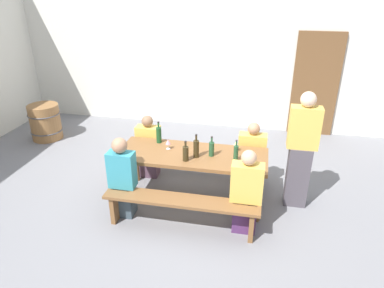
{
  "coord_description": "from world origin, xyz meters",
  "views": [
    {
      "loc": [
        0.89,
        -4.3,
        2.95
      ],
      "look_at": [
        0.0,
        0.0,
        0.9
      ],
      "focal_mm": 32.59,
      "sensor_mm": 36.0,
      "label": 1
    }
  ],
  "objects_px": {
    "tasting_table": "(192,158)",
    "seated_guest_far_1": "(251,158)",
    "wine_bottle_0": "(196,148)",
    "wine_bottle_3": "(236,153)",
    "wine_bottle_4": "(159,135)",
    "seated_guest_far_0": "(149,148)",
    "wine_glass_1": "(168,142)",
    "bench_far": "(201,156)",
    "seated_guest_near_0": "(123,179)",
    "standing_host": "(301,153)",
    "wine_bottle_2": "(186,153)",
    "wine_glass_0": "(236,143)",
    "bench_near": "(181,205)",
    "wine_bottle_1": "(212,149)",
    "wooden_door": "(315,85)",
    "seated_guest_near_1": "(246,194)",
    "wine_barrel": "(45,122)"
  },
  "relations": [
    {
      "from": "seated_guest_near_1",
      "to": "wine_barrel",
      "type": "xyz_separation_m",
      "value": [
        -4.18,
        2.12,
        -0.18
      ]
    },
    {
      "from": "bench_far",
      "to": "seated_guest_near_0",
      "type": "distance_m",
      "value": 1.52
    },
    {
      "from": "wine_bottle_0",
      "to": "wine_bottle_3",
      "type": "bearing_deg",
      "value": 0.78
    },
    {
      "from": "bench_far",
      "to": "seated_guest_far_1",
      "type": "height_order",
      "value": "seated_guest_far_1"
    },
    {
      "from": "bench_near",
      "to": "wine_bottle_3",
      "type": "relative_size",
      "value": 6.7
    },
    {
      "from": "tasting_table",
      "to": "wine_bottle_4",
      "type": "distance_m",
      "value": 0.66
    },
    {
      "from": "tasting_table",
      "to": "seated_guest_near_0",
      "type": "height_order",
      "value": "seated_guest_near_0"
    },
    {
      "from": "wine_glass_0",
      "to": "seated_guest_far_1",
      "type": "bearing_deg",
      "value": 57.32
    },
    {
      "from": "standing_host",
      "to": "bench_far",
      "type": "bearing_deg",
      "value": -18.81
    },
    {
      "from": "wine_glass_1",
      "to": "seated_guest_far_0",
      "type": "height_order",
      "value": "seated_guest_far_0"
    },
    {
      "from": "seated_guest_near_0",
      "to": "standing_host",
      "type": "distance_m",
      "value": 2.45
    },
    {
      "from": "standing_host",
      "to": "wine_bottle_0",
      "type": "bearing_deg",
      "value": 11.41
    },
    {
      "from": "seated_guest_far_0",
      "to": "wine_bottle_0",
      "type": "bearing_deg",
      "value": 54.79
    },
    {
      "from": "wine_bottle_4",
      "to": "wine_bottle_3",
      "type": "bearing_deg",
      "value": -16.64
    },
    {
      "from": "wine_glass_1",
      "to": "seated_guest_near_1",
      "type": "height_order",
      "value": "seated_guest_near_1"
    },
    {
      "from": "tasting_table",
      "to": "standing_host",
      "type": "relative_size",
      "value": 1.25
    },
    {
      "from": "bench_near",
      "to": "wine_bottle_2",
      "type": "xyz_separation_m",
      "value": [
        -0.04,
        0.48,
        0.5
      ]
    },
    {
      "from": "wine_bottle_0",
      "to": "wine_bottle_2",
      "type": "xyz_separation_m",
      "value": [
        -0.12,
        -0.13,
        -0.02
      ]
    },
    {
      "from": "wine_bottle_4",
      "to": "wine_glass_1",
      "type": "xyz_separation_m",
      "value": [
        0.2,
        -0.19,
        -0.02
      ]
    },
    {
      "from": "bench_near",
      "to": "wine_glass_1",
      "type": "height_order",
      "value": "wine_glass_1"
    },
    {
      "from": "wooden_door",
      "to": "wine_glass_0",
      "type": "xyz_separation_m",
      "value": [
        -1.34,
        -2.74,
        -0.18
      ]
    },
    {
      "from": "wine_bottle_4",
      "to": "wine_barrel",
      "type": "bearing_deg",
      "value": 155.23
    },
    {
      "from": "wine_bottle_1",
      "to": "seated_guest_far_0",
      "type": "xyz_separation_m",
      "value": [
        -1.11,
        0.56,
        -0.37
      ]
    },
    {
      "from": "wine_bottle_1",
      "to": "seated_guest_near_1",
      "type": "relative_size",
      "value": 0.25
    },
    {
      "from": "bench_near",
      "to": "wine_bottle_4",
      "type": "xyz_separation_m",
      "value": [
        -0.56,
        0.98,
        0.52
      ]
    },
    {
      "from": "wine_bottle_0",
      "to": "wine_barrel",
      "type": "height_order",
      "value": "wine_bottle_0"
    },
    {
      "from": "bench_far",
      "to": "wine_glass_1",
      "type": "height_order",
      "value": "wine_glass_1"
    },
    {
      "from": "tasting_table",
      "to": "wooden_door",
      "type": "bearing_deg",
      "value": 56.67
    },
    {
      "from": "bench_near",
      "to": "wine_bottle_0",
      "type": "distance_m",
      "value": 0.81
    },
    {
      "from": "wine_bottle_4",
      "to": "wine_barrel",
      "type": "distance_m",
      "value": 3.14
    },
    {
      "from": "bench_near",
      "to": "wine_bottle_2",
      "type": "relative_size",
      "value": 6.98
    },
    {
      "from": "tasting_table",
      "to": "seated_guest_far_1",
      "type": "height_order",
      "value": "seated_guest_far_1"
    },
    {
      "from": "wine_bottle_0",
      "to": "standing_host",
      "type": "bearing_deg",
      "value": 11.41
    },
    {
      "from": "wine_bottle_3",
      "to": "seated_guest_near_1",
      "type": "relative_size",
      "value": 0.26
    },
    {
      "from": "wooden_door",
      "to": "wine_bottle_2",
      "type": "distance_m",
      "value": 3.74
    },
    {
      "from": "seated_guest_far_0",
      "to": "wine_glass_1",
      "type": "bearing_deg",
      "value": 44.38
    },
    {
      "from": "wine_bottle_3",
      "to": "seated_guest_far_1",
      "type": "relative_size",
      "value": 0.28
    },
    {
      "from": "wooden_door",
      "to": "wine_bottle_0",
      "type": "bearing_deg",
      "value": -121.53
    },
    {
      "from": "wine_bottle_4",
      "to": "wine_glass_1",
      "type": "bearing_deg",
      "value": -44.8
    },
    {
      "from": "wine_bottle_1",
      "to": "seated_guest_far_0",
      "type": "bearing_deg",
      "value": 153.17
    },
    {
      "from": "bench_far",
      "to": "wine_glass_0",
      "type": "relative_size",
      "value": 11.81
    },
    {
      "from": "wooden_door",
      "to": "wine_bottle_2",
      "type": "bearing_deg",
      "value": -122.01
    },
    {
      "from": "bench_far",
      "to": "standing_host",
      "type": "relative_size",
      "value": 1.19
    },
    {
      "from": "bench_near",
      "to": "wine_bottle_4",
      "type": "relative_size",
      "value": 6.06
    },
    {
      "from": "wine_bottle_1",
      "to": "seated_guest_far_1",
      "type": "xyz_separation_m",
      "value": [
        0.54,
        0.56,
        -0.36
      ]
    },
    {
      "from": "bench_far",
      "to": "wine_bottle_0",
      "type": "height_order",
      "value": "wine_bottle_0"
    },
    {
      "from": "wine_bottle_4",
      "to": "seated_guest_near_0",
      "type": "relative_size",
      "value": 0.29
    },
    {
      "from": "wine_glass_0",
      "to": "seated_guest_far_1",
      "type": "distance_m",
      "value": 0.56
    },
    {
      "from": "bench_far",
      "to": "seated_guest_near_0",
      "type": "bearing_deg",
      "value": -123.57
    },
    {
      "from": "wooden_door",
      "to": "seated_guest_near_0",
      "type": "xyz_separation_m",
      "value": [
        -2.77,
        -3.5,
        -0.5
      ]
    }
  ]
}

